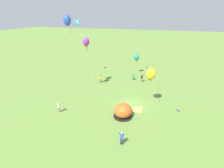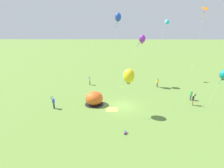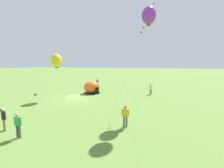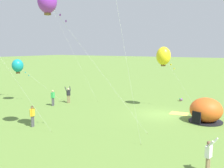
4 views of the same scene
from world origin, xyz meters
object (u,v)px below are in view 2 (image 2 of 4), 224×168
Objects in this scene: person_arms_raised at (54,102)px; popup_tent at (94,98)px; kite_teal at (224,75)px; kite_yellow at (129,76)px; kite_cyan at (166,23)px; kite_purple at (142,39)px; toddler_crawling at (125,132)px; person_near_tent at (157,82)px; person_far_back at (191,95)px; kite_blue at (118,17)px; person_flying_kite at (90,80)px; kite_orange at (204,13)px; person_with_toddler at (193,99)px.

popup_tent is at bearing 14.68° from person_arms_raised.
kite_yellow is at bearing -160.48° from kite_teal.
kite_cyan is 1.28× the size of kite_purple.
person_near_tent is (7.21, 16.21, 0.79)m from toddler_crawling.
person_far_back is 19.06m from kite_blue.
kite_blue reaches higher than person_far_back.
kite_cyan is 10.85m from kite_blue.
person_far_back is 0.17× the size of kite_purple.
kite_yellow is at bearing -31.08° from popup_tent.
popup_tent is 0.22× the size of kite_cyan.
popup_tent is 15.30m from kite_purple.
kite_cyan is (15.86, 4.68, 11.25)m from person_flying_kite.
toddler_crawling is 7.08m from kite_yellow.
person_flying_kite is 19.19m from person_far_back.
popup_tent is at bearing -134.07° from kite_cyan.
kite_purple is at bearing 77.38° from toddler_crawling.
person_near_tent is at bearing 145.77° from kite_teal.
kite_yellow reaches higher than popup_tent.
kite_cyan is at bearing 16.44° from person_flying_kite.
kite_orange is (2.43, -11.02, 1.20)m from kite_cyan.
popup_tent is 5.08× the size of toddler_crawling.
toddler_crawling is 20.11m from kite_purple.
person_flying_kite is at bearing 71.55° from person_arms_raised.
kite_orange is (7.91, -6.56, 4.16)m from kite_purple.
toddler_crawling is 0.04× the size of kite_orange.
kite_teal is (16.05, 10.19, 4.06)m from toddler_crawling.
toddler_crawling is 14.84m from person_far_back.
person_near_tent is (17.36, 10.02, -0.03)m from person_arms_raised.
person_arms_raised is 0.30× the size of kite_yellow.
kite_orange is at bearing 62.06° from person_far_back.
person_near_tent is 0.27× the size of kite_yellow.
person_far_back is at bearing 9.40° from person_arms_raised.
kite_yellow is at bearing 83.09° from toddler_crawling.
kite_purple is at bearing 1.22° from person_flying_kite.
person_arms_raised is at bearing -167.81° from kite_orange.
person_with_toddler is 1.10× the size of person_far_back.
person_arms_raised is at bearing -165.32° from popup_tent.
kite_yellow is at bearing -60.80° from person_flying_kite.
person_near_tent is 0.34× the size of kite_teal.
toddler_crawling is 0.04× the size of kite_blue.
kite_blue is (-7.93, 1.96, 12.24)m from person_near_tent.
kite_purple is at bearing 133.05° from person_far_back.
popup_tent reaches higher than person_flying_kite.
toddler_crawling is at bearing -147.58° from kite_teal.
person_with_toddler is 1.10× the size of person_near_tent.
person_arms_raised and person_with_toddler have the same top height.
person_arms_raised is at bearing -141.12° from kite_cyan.
person_near_tent is at bearing -4.46° from person_flying_kite.
popup_tent is at bearing 148.92° from kite_yellow.
person_arms_raised is 25.71m from kite_orange.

